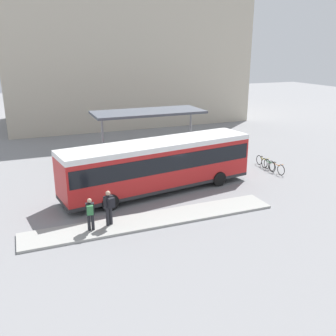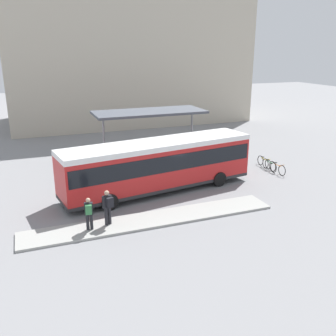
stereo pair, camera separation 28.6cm
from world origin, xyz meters
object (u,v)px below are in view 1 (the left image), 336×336
(city_bus, at_px, (159,162))
(potted_planter_near_shelter, at_px, (145,164))
(potted_planter_far_side, at_px, (190,158))
(pedestrian_waiting, at_px, (109,206))
(pedestrian_companion, at_px, (90,212))
(bicycle_orange, at_px, (276,168))
(bicycle_green, at_px, (268,165))
(bicycle_yellow, at_px, (263,162))

(city_bus, relative_size, potted_planter_near_shelter, 9.25)
(potted_planter_far_side, bearing_deg, city_bus, -136.10)
(pedestrian_waiting, relative_size, pedestrian_companion, 1.10)
(pedestrian_companion, bearing_deg, potted_planter_near_shelter, -25.15)
(potted_planter_far_side, bearing_deg, pedestrian_waiting, -136.49)
(bicycle_orange, distance_m, potted_planter_near_shelter, 9.12)
(city_bus, distance_m, potted_planter_near_shelter, 3.75)
(pedestrian_companion, relative_size, bicycle_green, 0.94)
(pedestrian_waiting, bearing_deg, potted_planter_far_side, -68.77)
(potted_planter_far_side, bearing_deg, bicycle_green, -27.61)
(bicycle_yellow, bearing_deg, bicycle_green, -7.04)
(pedestrian_waiting, distance_m, potted_planter_near_shelter, 8.40)
(pedestrian_waiting, relative_size, bicycle_yellow, 1.03)
(potted_planter_near_shelter, height_order, potted_planter_far_side, potted_planter_far_side)
(city_bus, xyz_separation_m, pedestrian_waiting, (-3.93, -3.68, -0.68))
(potted_planter_near_shelter, bearing_deg, potted_planter_far_side, -0.00)
(city_bus, relative_size, bicycle_orange, 6.88)
(pedestrian_companion, distance_m, potted_planter_near_shelter, 9.10)
(pedestrian_waiting, bearing_deg, bicycle_yellow, -89.16)
(bicycle_yellow, relative_size, potted_planter_near_shelter, 1.30)
(bicycle_green, relative_size, potted_planter_far_side, 1.24)
(potted_planter_near_shelter, relative_size, potted_planter_far_side, 0.95)
(bicycle_yellow, bearing_deg, pedestrian_waiting, -65.78)
(pedestrian_companion, relative_size, potted_planter_far_side, 1.17)
(pedestrian_companion, xyz_separation_m, bicycle_orange, (13.63, 4.06, -0.66))
(potted_planter_far_side, bearing_deg, pedestrian_companion, -138.98)
(bicycle_yellow, relative_size, potted_planter_far_side, 1.24)
(pedestrian_waiting, height_order, bicycle_green, pedestrian_waiting)
(pedestrian_companion, bearing_deg, city_bus, -41.73)
(bicycle_green, bearing_deg, potted_planter_near_shelter, -105.42)
(pedestrian_waiting, relative_size, potted_planter_far_side, 1.28)
(bicycle_yellow, bearing_deg, bicycle_orange, -0.65)
(city_bus, distance_m, bicycle_yellow, 9.09)
(bicycle_orange, bearing_deg, bicycle_yellow, 176.63)
(pedestrian_companion, bearing_deg, bicycle_green, -60.68)
(pedestrian_waiting, distance_m, bicycle_yellow, 13.86)
(pedestrian_waiting, relative_size, bicycle_green, 1.03)
(bicycle_orange, distance_m, potted_planter_far_side, 6.10)
(bicycle_orange, height_order, bicycle_yellow, bicycle_orange)
(bicycle_yellow, height_order, potted_planter_far_side, potted_planter_far_side)
(bicycle_orange, bearing_deg, bicycle_green, -176.93)
(bicycle_orange, relative_size, bicycle_yellow, 1.03)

